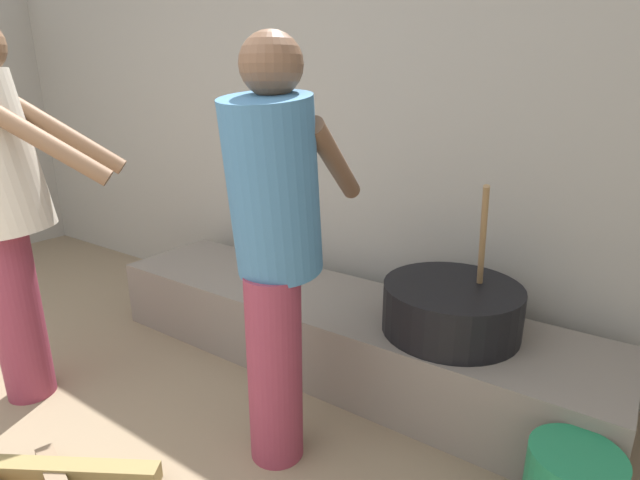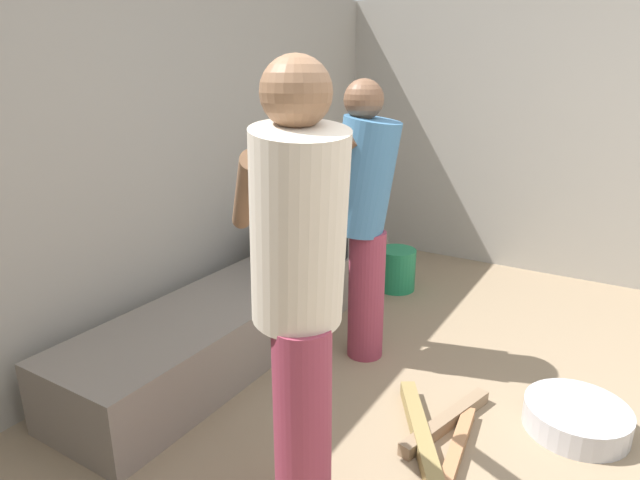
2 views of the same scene
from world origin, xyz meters
name	(u,v)px [view 1 (image 1 of 2)]	position (x,y,z in m)	size (l,w,h in m)	color
block_enclosure_rear	(297,138)	(0.00, 2.58, 1.05)	(5.76, 0.20, 2.10)	#9E998E
hearth_ledge	(337,331)	(0.63, 2.06, 0.18)	(2.53, 0.60, 0.36)	slate
cooking_pot_main	(451,308)	(1.20, 2.06, 0.46)	(0.57, 0.57, 0.66)	black
cook_in_blue_shirt	(275,236)	(0.78, 1.43, 0.86)	(0.46, 0.69, 1.52)	#8C3347
cook_in_cream_shirt	(2,197)	(-0.36, 1.08, 0.92)	(0.70, 0.70, 1.61)	#8C3347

